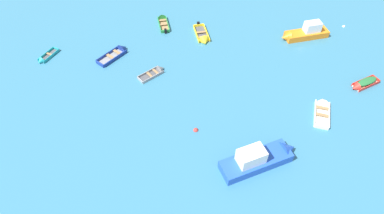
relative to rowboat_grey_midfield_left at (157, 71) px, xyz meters
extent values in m
cube|color=#4C4C51|center=(-0.60, -0.52, -0.10)|extent=(2.44, 2.28, 0.07)
cube|color=gray|center=(-0.92, -0.15, 0.01)|extent=(1.97, 1.71, 0.29)
cube|color=gray|center=(-0.28, -0.89, 0.01)|extent=(1.97, 1.71, 0.29)
cube|color=gray|center=(-1.56, -1.35, 0.01)|extent=(0.70, 0.79, 0.29)
cone|color=gray|center=(0.40, 0.35, 0.03)|extent=(1.05, 1.09, 0.93)
cube|color=#937047|center=(-0.70, -0.60, 0.07)|extent=(0.77, 0.83, 0.03)
cube|color=#937047|center=(-0.14, -0.12, 0.07)|extent=(0.77, 0.83, 0.03)
cube|color=blue|center=(8.78, -10.73, 0.30)|extent=(6.04, 3.96, 0.87)
cone|color=blue|center=(11.54, -9.55, 0.34)|extent=(1.67, 1.87, 1.54)
cube|color=white|center=(8.25, -10.96, 1.35)|extent=(2.43, 2.03, 1.24)
cube|color=black|center=(9.10, -10.60, 1.60)|extent=(0.65, 1.21, 0.55)
cube|color=gray|center=(-5.02, 2.21, -0.09)|extent=(2.81, 3.13, 0.10)
cube|color=navy|center=(-5.48, 2.58, 0.06)|extent=(2.07, 2.58, 0.39)
cube|color=navy|center=(-4.55, 1.84, 0.06)|extent=(2.07, 2.58, 0.39)
cube|color=navy|center=(-6.02, 0.94, 0.06)|extent=(0.99, 0.83, 0.39)
cone|color=navy|center=(-3.97, 3.53, 0.08)|extent=(1.36, 1.29, 1.15)
cube|color=#937047|center=(-5.12, 2.08, 0.14)|extent=(1.05, 0.93, 0.03)
cube|color=#937047|center=(-4.53, 2.82, 0.14)|extent=(1.05, 0.93, 0.03)
cube|color=beige|center=(20.61, -1.47, -0.09)|extent=(2.75, 2.03, 0.09)
cube|color=red|center=(20.83, -1.89, 0.04)|extent=(2.47, 1.35, 0.35)
cube|color=red|center=(20.39, -1.05, 0.04)|extent=(2.47, 1.35, 0.35)
cube|color=red|center=(21.83, -0.82, 0.04)|extent=(0.52, 0.87, 0.35)
cone|color=red|center=(19.34, -2.14, 0.06)|extent=(0.99, 1.10, 0.91)
cube|color=#937047|center=(20.73, -1.40, 0.11)|extent=(0.65, 0.88, 0.03)
cube|color=#937047|center=(20.02, -1.78, 0.11)|extent=(0.65, 0.88, 0.03)
ellipsoid|color=#236633|center=(20.61, -1.47, 0.32)|extent=(2.53, 1.88, 0.29)
cube|color=beige|center=(15.34, -5.52, -0.09)|extent=(1.88, 3.16, 0.09)
cube|color=white|center=(14.74, -5.36, 0.05)|extent=(0.88, 3.00, 0.37)
cube|color=white|center=(15.93, -5.67, 0.05)|extent=(0.88, 3.00, 0.37)
cube|color=white|center=(14.94, -7.01, 0.05)|extent=(1.19, 0.43, 0.37)
cone|color=white|center=(15.75, -3.96, 0.07)|extent=(1.32, 0.99, 1.17)
cube|color=#937047|center=(15.29, -5.67, 0.13)|extent=(1.14, 0.59, 0.03)
cube|color=#937047|center=(15.53, -4.80, 0.13)|extent=(1.14, 0.59, 0.03)
cube|color=orange|center=(16.38, 6.17, 0.23)|extent=(5.10, 2.65, 0.73)
cone|color=orange|center=(13.92, 5.54, 0.27)|extent=(1.26, 1.44, 1.24)
cube|color=white|center=(16.85, 6.29, 1.16)|extent=(1.97, 1.47, 1.13)
cube|color=black|center=(16.10, 6.10, 1.39)|extent=(0.39, 1.01, 0.50)
cube|color=#4C4C51|center=(-11.80, 2.33, -0.10)|extent=(1.65, 2.35, 0.08)
cube|color=teal|center=(-11.45, 2.15, 0.02)|extent=(1.07, 2.14, 0.31)
cube|color=teal|center=(-12.16, 2.50, 0.02)|extent=(1.07, 2.14, 0.31)
cube|color=teal|center=(-11.29, 3.38, 0.02)|extent=(0.74, 0.41, 0.31)
cone|color=teal|center=(-12.34, 1.23, 0.04)|extent=(0.92, 0.82, 0.76)
cube|color=#937047|center=(-11.75, 2.44, 0.08)|extent=(0.75, 0.53, 0.03)
cube|color=#4C4C51|center=(4.53, 6.43, -0.09)|extent=(1.77, 3.16, 0.09)
cube|color=yellow|center=(5.12, 6.57, 0.04)|extent=(0.75, 3.05, 0.36)
cube|color=yellow|center=(3.93, 6.30, 0.04)|extent=(0.75, 3.05, 0.36)
cube|color=yellow|center=(4.19, 7.95, 0.04)|extent=(1.20, 0.38, 0.36)
cone|color=yellow|center=(4.88, 4.85, 0.06)|extent=(1.30, 0.95, 1.18)
cube|color=#937047|center=(4.49, 6.59, 0.11)|extent=(1.14, 0.55, 0.03)
cube|color=#937047|center=(4.69, 5.71, 0.11)|extent=(1.14, 0.55, 0.03)
cube|color=black|center=(4.16, 8.08, 0.17)|extent=(0.37, 0.35, 0.50)
cube|color=#99754C|center=(0.05, 8.18, -0.09)|extent=(1.53, 2.95, 0.09)
cube|color=#288C3D|center=(-0.44, 8.07, 0.05)|extent=(0.72, 2.88, 0.36)
cube|color=#288C3D|center=(0.53, 8.29, 0.05)|extent=(0.72, 2.88, 0.36)
cube|color=#288C3D|center=(0.37, 6.75, 0.05)|extent=(0.96, 0.31, 0.36)
cone|color=#288C3D|center=(-0.30, 9.67, 0.06)|extent=(1.07, 0.87, 0.94)
cube|color=#937047|center=(0.08, 8.04, 0.12)|extent=(0.93, 0.50, 0.03)
cube|color=#937047|center=(-0.11, 8.87, 0.12)|extent=(0.93, 0.50, 0.03)
cube|color=black|center=(0.40, 6.63, 0.17)|extent=(0.31, 0.32, 0.51)
sphere|color=red|center=(3.99, -7.39, -0.14)|extent=(0.43, 0.43, 0.43)
sphere|color=silver|center=(21.32, 8.29, -0.14)|extent=(0.35, 0.35, 0.35)
camera|label=1|loc=(3.95, -24.87, 22.67)|focal=30.86mm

